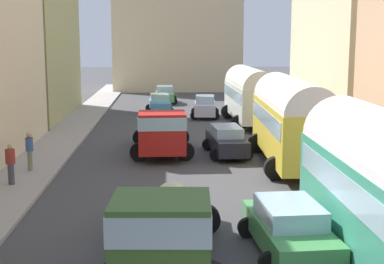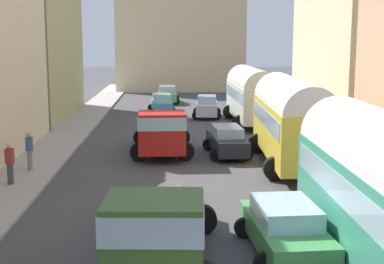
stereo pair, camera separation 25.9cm
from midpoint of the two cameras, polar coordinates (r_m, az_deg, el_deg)
name	(u,v)px [view 2 (the right image)]	position (r m, az deg, el deg)	size (l,w,h in m)	color
ground_plane	(188,134)	(34.50, -0.20, -0.25)	(154.00, 154.00, 0.00)	#434145
sidewalk_left	(68,134)	(35.02, -12.14, -0.21)	(2.50, 70.00, 0.14)	#A39A94
sidewalk_right	(306,133)	(35.46, 11.59, -0.06)	(2.50, 70.00, 0.14)	gray
building_left_3	(28,16)	(43.06, -16.04, 11.19)	(6.12, 13.56, 14.66)	tan
building_right_2	(355,34)	(39.01, 16.29, 9.51)	(5.07, 14.40, 12.19)	beige
distant_church	(180,27)	(62.89, -1.06, 10.53)	(13.81, 6.60, 19.53)	beige
parked_bus_0	(383,183)	(15.39, 19.17, -4.89)	(3.38, 8.42, 4.04)	#368D72
parked_bus_1	(291,117)	(26.38, 10.23, 1.45)	(3.41, 9.17, 4.05)	gold
parked_bus_2	(251,93)	(38.55, 6.17, 3.92)	(3.33, 8.54, 3.84)	silver
cargo_truck_0	(160,229)	(14.10, -2.74, -9.74)	(3.24, 7.44, 2.49)	#365B25
cargo_truck_1	(162,131)	(28.25, -2.79, 0.10)	(3.20, 6.72, 2.38)	#AE1A16
car_0	(162,104)	(43.80, -2.90, 2.86)	(2.29, 4.04, 1.52)	#4790BE
car_1	(167,95)	(50.60, -2.37, 3.79)	(2.25, 3.84, 1.55)	#4E9051
car_2	(285,228)	(15.95, 9.83, -9.51)	(2.52, 4.45, 1.46)	#438F4A
car_3	(227,140)	(28.47, 3.79, -0.85)	(2.32, 4.46, 1.48)	black
car_4	(207,107)	(41.61, 1.68, 2.57)	(2.27, 3.88, 1.63)	silver
pedestrian_0	(29,149)	(25.62, -15.80, -1.69)	(0.43, 0.43, 1.83)	#707458
pedestrian_1	(10,163)	(23.42, -17.59, -2.97)	(0.46, 0.46, 1.77)	#423F4B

